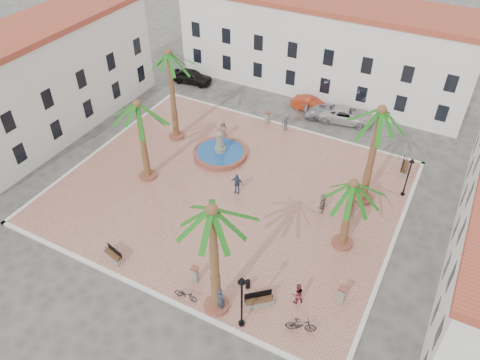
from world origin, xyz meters
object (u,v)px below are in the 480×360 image
at_px(lamppost_s, 242,293).
at_px(car_white, 346,115).
at_px(palm_e, 352,193).
at_px(pedestrian_east, 323,203).
at_px(pedestrian_north, 286,122).
at_px(lamppost_e, 409,170).
at_px(bench_e, 349,210).
at_px(bollard_se, 195,274).
at_px(palm_nw, 169,62).
at_px(pedestrian_fountain_b, 237,183).
at_px(bicycle_b, 301,325).
at_px(car_red, 311,105).
at_px(bollard_n, 267,118).
at_px(fountain, 220,152).
at_px(cyclist_a, 220,299).
at_px(palm_s, 212,222).
at_px(bench_s, 113,256).
at_px(litter_bin, 248,284).
at_px(pedestrian_fountain_a, 223,130).
at_px(bench_ne, 404,168).
at_px(bench_se, 259,302).
at_px(palm_ne, 380,121).
at_px(car_silver, 326,113).
at_px(bollard_e, 342,295).
at_px(car_black, 192,76).
at_px(cyclist_b, 297,294).
at_px(palm_sw, 138,113).

bearing_deg(lamppost_s, car_white, 93.86).
xyz_separation_m(palm_e, pedestrian_east, (-2.45, 2.52, -3.94)).
height_order(palm_e, pedestrian_north, palm_e).
bearing_deg(lamppost_e, pedestrian_east, -136.21).
bearing_deg(bench_e, bollard_se, 137.62).
xyz_separation_m(palm_nw, palm_e, (17.84, -5.79, -2.66)).
bearing_deg(pedestrian_fountain_b, bicycle_b, -52.77).
distance_m(car_red, car_white, 3.72).
bearing_deg(pedestrian_north, bollard_n, 108.71).
distance_m(bollard_n, car_red, 5.27).
relative_size(fountain, bicycle_b, 2.54).
distance_m(bollard_n, cyclist_a, 21.47).
bearing_deg(car_red, bollard_se, -172.14).
relative_size(palm_s, lamppost_e, 2.37).
distance_m(fountain, bollard_se, 13.80).
relative_size(fountain, bollard_n, 3.70).
bearing_deg(cyclist_a, bench_s, 5.32).
distance_m(litter_bin, pedestrian_north, 18.78).
relative_size(pedestrian_fountain_a, pedestrian_fountain_b, 1.04).
xyz_separation_m(palm_e, bicycle_b, (0.04, -7.83, -4.20)).
relative_size(bench_e, lamppost_e, 0.55).
distance_m(bench_ne, pedestrian_north, 11.36).
distance_m(lamppost_e, pedestrian_east, 7.13).
distance_m(fountain, bench_se, 15.86).
xyz_separation_m(palm_s, palm_e, (5.16, 8.67, -2.49)).
distance_m(palm_ne, car_white, 13.33).
height_order(bollard_n, car_silver, bollard_n).
bearing_deg(car_silver, bench_s, 147.03).
bearing_deg(bollard_e, palm_e, 107.29).
xyz_separation_m(bench_ne, car_black, (-24.41, 5.25, 0.33)).
relative_size(fountain, pedestrian_east, 2.89).
bearing_deg(car_silver, lamppost_s, 170.51).
relative_size(bench_s, cyclist_b, 1.06).
xyz_separation_m(litter_bin, pedestrian_fountain_a, (-9.75, 14.03, 0.61)).
xyz_separation_m(fountain, car_black, (-9.67, 10.56, 0.29)).
distance_m(fountain, bicycle_b, 18.23).
bearing_deg(bollard_se, lamppost_s, -19.64).
distance_m(bollard_e, pedestrian_east, 8.28).
distance_m(fountain, lamppost_e, 15.66).
distance_m(lamppost_e, car_white, 11.51).
distance_m(bollard_n, pedestrian_fountain_a, 4.87).
relative_size(bench_s, litter_bin, 2.74).
bearing_deg(bench_s, car_silver, 88.50).
distance_m(bicycle_b, car_red, 25.54).
xyz_separation_m(palm_sw, palm_ne, (16.52, 5.58, 1.08)).
distance_m(bollard_se, pedestrian_east, 11.24).
bearing_deg(pedestrian_north, car_red, 14.63).
bearing_deg(bench_se, palm_e, 27.15).
distance_m(palm_sw, bollard_n, 14.14).
xyz_separation_m(cyclist_b, car_silver, (-5.84, 21.50, -0.33)).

